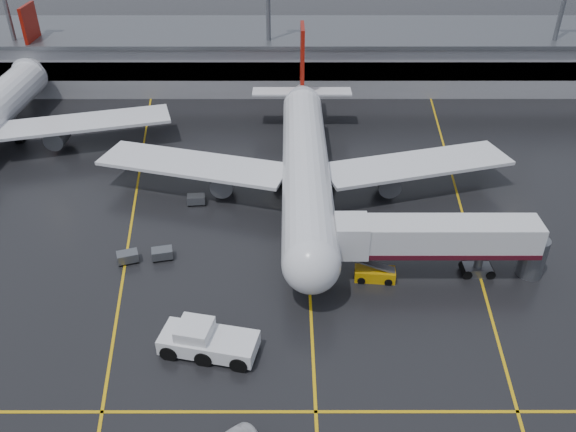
{
  "coord_description": "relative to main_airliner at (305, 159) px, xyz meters",
  "views": [
    {
      "loc": [
        -2.04,
        -49.54,
        34.68
      ],
      "look_at": [
        -2.0,
        -2.0,
        4.0
      ],
      "focal_mm": 36.15,
      "sensor_mm": 36.0,
      "label": 1
    }
  ],
  "objects": [
    {
      "name": "ground",
      "position": [
        0.0,
        -9.7,
        -4.21
      ],
      "size": [
        220.0,
        220.0,
        0.0
      ],
      "primitive_type": "plane",
      "color": "black",
      "rests_on": "ground"
    },
    {
      "name": "apron_line_centre",
      "position": [
        0.0,
        -9.7,
        -4.2
      ],
      "size": [
        0.25,
        90.0,
        0.02
      ],
      "primitive_type": "cube",
      "color": "gold",
      "rests_on": "ground"
    },
    {
      "name": "apron_line_stop",
      "position": [
        0.0,
        -31.7,
        -4.2
      ],
      "size": [
        60.0,
        0.25,
        0.02
      ],
      "primitive_type": "cube",
      "color": "gold",
      "rests_on": "ground"
    },
    {
      "name": "apron_line_left",
      "position": [
        -20.0,
        0.3,
        -4.2
      ],
      "size": [
        9.99,
        69.35,
        0.02
      ],
      "primitive_type": "cube",
      "rotation": [
        0.0,
        0.0,
        0.14
      ],
      "color": "gold",
      "rests_on": "ground"
    },
    {
      "name": "apron_line_right",
      "position": [
        18.0,
        0.3,
        -4.2
      ],
      "size": [
        7.57,
        69.64,
        0.02
      ],
      "primitive_type": "cube",
      "rotation": [
        0.0,
        0.0,
        -0.1
      ],
      "color": "gold",
      "rests_on": "ground"
    },
    {
      "name": "terminal",
      "position": [
        0.0,
        38.23,
        0.11
      ],
      "size": [
        122.0,
        19.0,
        8.6
      ],
      "color": "gray",
      "rests_on": "ground"
    },
    {
      "name": "light_mast_left",
      "position": [
        -45.0,
        32.3,
        10.27
      ],
      "size": [
        3.0,
        1.2,
        25.45
      ],
      "color": "#595B60",
      "rests_on": "ground"
    },
    {
      "name": "light_mast_mid",
      "position": [
        -5.0,
        32.3,
        10.27
      ],
      "size": [
        3.0,
        1.2,
        25.45
      ],
      "color": "#595B60",
      "rests_on": "ground"
    },
    {
      "name": "light_mast_right",
      "position": [
        40.0,
        32.3,
        10.27
      ],
      "size": [
        3.0,
        1.2,
        25.45
      ],
      "color": "#595B60",
      "rests_on": "ground"
    },
    {
      "name": "main_airliner",
      "position": [
        0.0,
        0.0,
        0.0
      ],
      "size": [
        48.8,
        45.6,
        14.1
      ],
      "color": "silver",
      "rests_on": "ground"
    },
    {
      "name": "jet_bridge",
      "position": [
        11.87,
        -15.7,
        -0.28
      ],
      "size": [
        19.9,
        3.4,
        6.05
      ],
      "color": "silver",
      "rests_on": "ground"
    },
    {
      "name": "pushback_tractor",
      "position": [
        -8.57,
        -25.7,
        -3.11
      ],
      "size": [
        8.24,
        4.77,
        2.77
      ],
      "color": "silver",
      "rests_on": "ground"
    },
    {
      "name": "belt_loader",
      "position": [
        6.16,
        -16.5,
        -3.62
      ],
      "size": [
        3.9,
        2.08,
        2.38
      ],
      "color": "#C58D07",
      "rests_on": "ground"
    },
    {
      "name": "baggage_cart_a",
      "position": [
        -14.42,
        -13.26,
        -3.58
      ],
      "size": [
        2.24,
        1.71,
        1.12
      ],
      "color": "#595B60",
      "rests_on": "ground"
    },
    {
      "name": "baggage_cart_b",
      "position": [
        -17.7,
        -13.8,
        -3.58
      ],
      "size": [
        2.31,
        1.88,
        1.12
      ],
      "color": "#595B60",
      "rests_on": "ground"
    },
    {
      "name": "baggage_cart_c",
      "position": [
        -12.42,
        -2.94,
        -3.58
      ],
      "size": [
        2.11,
        1.48,
        1.12
      ],
      "color": "#595B60",
      "rests_on": "ground"
    }
  ]
}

